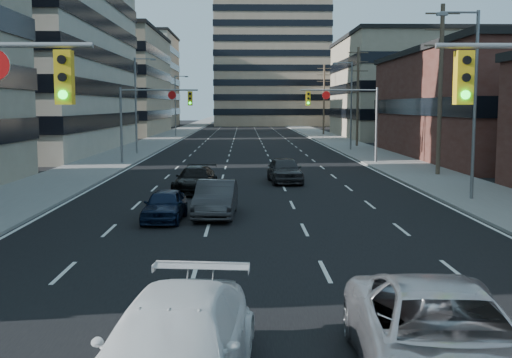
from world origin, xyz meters
The scene contains 23 objects.
road_surface centered at (0.00, 130.00, 0.01)m, with size 18.00×300.00×0.02m, color black.
sidewalk_left centered at (-11.50, 130.00, 0.07)m, with size 5.00×300.00×0.15m, color slate.
sidewalk_right centered at (11.50, 130.00, 0.07)m, with size 5.00×300.00×0.15m, color slate.
office_left_far centered at (-24.00, 100.00, 8.00)m, with size 20.00×30.00×16.00m, color gray.
office_right_far centered at (25.00, 88.00, 7.00)m, with size 22.00×28.00×14.00m, color gray.
apartment_tower centered at (6.00, 150.00, 29.00)m, with size 26.00×26.00×58.00m, color gray.
bg_block_left centered at (-28.00, 140.00, 10.00)m, with size 24.00×24.00×20.00m, color #ADA089.
bg_block_right centered at (32.00, 130.00, 6.00)m, with size 22.00×22.00×12.00m, color gray.
signal_far_left centered at (-7.68, 45.00, 4.30)m, with size 6.09×0.33×6.00m.
signal_far_right centered at (7.68, 45.00, 4.30)m, with size 6.09×0.33×6.00m.
utility_pole_block centered at (12.20, 36.00, 5.78)m, with size 2.20×0.28×11.00m.
utility_pole_midblock centered at (12.20, 66.00, 5.78)m, with size 2.20×0.28×11.00m.
utility_pole_distant centered at (12.20, 96.00, 5.78)m, with size 2.20×0.28×11.00m.
streetlight_left_mid centered at (-10.34, 55.00, 5.05)m, with size 2.03×0.22×9.00m.
streetlight_left_far centered at (-10.34, 90.00, 5.05)m, with size 2.03×0.22×9.00m.
streetlight_right_near centered at (10.34, 25.00, 5.05)m, with size 2.03×0.22×9.00m.
streetlight_right_far centered at (10.34, 60.00, 5.05)m, with size 2.03×0.22×9.00m.
white_van centered at (-1.55, 4.37, 0.80)m, with size 2.23×5.50×1.59m, color silver.
silver_suv centered at (2.76, 4.62, 0.83)m, with size 2.74×5.95×1.65m, color #A4A4A8.
sedan_blue centered at (-3.60, 20.03, 0.64)m, with size 1.51×3.75×1.28m, color black.
sedan_grey_center centered at (-1.60, 21.02, 0.75)m, with size 1.58×4.52×1.49m, color #2E2E31.
sedan_black_far centered at (-3.01, 28.44, 0.68)m, with size 1.91×4.71×1.37m, color black.
sedan_grey_right centered at (2.00, 32.69, 0.78)m, with size 1.83×4.55×1.55m, color #2C2C2E.
Camera 1 is at (-0.45, -5.29, 4.57)m, focal length 45.00 mm.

